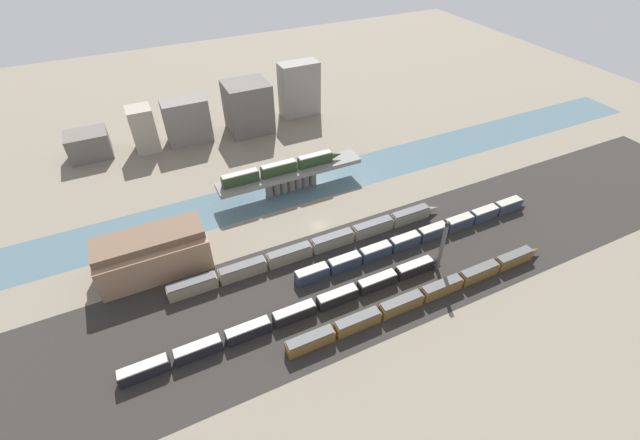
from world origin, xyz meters
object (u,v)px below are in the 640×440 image
train_on_bridge (282,168)px  train_yard_mid (299,312)px  train_yard_outer (316,246)px  warehouse_building (152,253)px  train_yard_near (426,294)px  signal_tower (442,247)px  train_yard_far (422,236)px

train_on_bridge → train_yard_mid: train_on_bridge is taller
train_on_bridge → train_yard_outer: bearing=-95.0°
train_yard_mid → train_yard_outer: bearing=54.8°
warehouse_building → train_yard_near: bearing=-34.5°
train_yard_outer → signal_tower: 35.02m
signal_tower → train_yard_outer: bearing=142.4°
train_yard_mid → warehouse_building: (-29.21, 32.71, 3.97)m
train_on_bridge → signal_tower: bearing=-65.2°
train_on_bridge → train_yard_near: size_ratio=0.54×
train_yard_far → train_yard_outer: train_yard_outer is taller
train_yard_outer → train_on_bridge: bearing=85.0°
train_yard_near → train_yard_outer: (-17.89, 28.44, 0.17)m
train_yard_far → train_yard_near: bearing=-123.5°
signal_tower → warehouse_building: bearing=153.9°
train_yard_far → train_yard_outer: 31.92m
warehouse_building → signal_tower: signal_tower is taller
train_yard_near → train_yard_outer: size_ratio=0.92×
train_yard_mid → train_yard_far: size_ratio=1.04×
warehouse_building → signal_tower: size_ratio=1.71×
train_yard_mid → signal_tower: signal_tower is taller
train_yard_near → signal_tower: size_ratio=4.64×
train_yard_near → train_yard_outer: 33.60m
train_on_bridge → warehouse_building: (-45.69, -18.67, -3.80)m
train_yard_near → signal_tower: (9.41, 7.42, 6.43)m
train_yard_near → warehouse_building: warehouse_building is taller
train_on_bridge → train_yard_far: train_on_bridge is taller
train_yard_mid → train_on_bridge: bearing=72.2°
train_on_bridge → signal_tower: size_ratio=2.53×
train_on_bridge → train_yard_near: (15.10, -60.45, -7.70)m
train_on_bridge → train_yard_mid: (-16.48, -51.38, -7.77)m
train_yard_outer → warehouse_building: (-42.89, 13.33, 3.73)m
train_yard_mid → train_yard_far: bearing=12.7°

